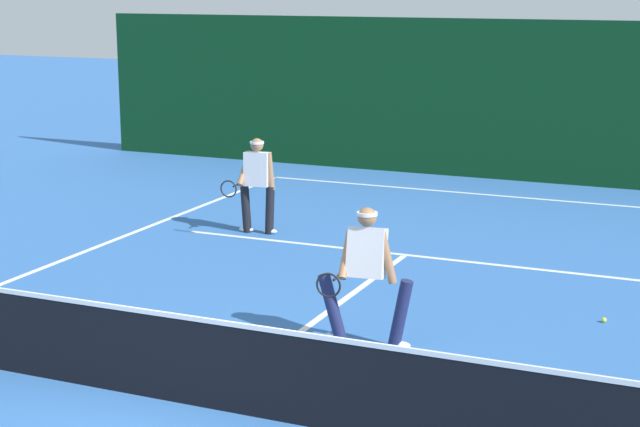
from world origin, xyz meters
The scene contains 9 objects.
ground_plane centered at (0.00, 0.00, 0.00)m, with size 80.00×80.00×0.00m, color #3164AC.
court_line_baseline_far centered at (0.00, 11.59, 0.00)m, with size 9.56×0.10×0.01m, color white.
court_line_service centered at (0.00, 6.47, 0.00)m, with size 7.80×0.10×0.01m, color white.
court_line_centre centered at (0.00, 3.20, 0.00)m, with size 0.10×6.40×0.01m, color white.
tennis_net centered at (0.00, 0.00, 0.50)m, with size 10.48×0.09×1.09m.
player_near centered at (0.90, 2.36, 0.93)m, with size 1.17×0.87×1.69m.
player_far centered at (-2.81, 6.84, 0.91)m, with size 0.72×0.88×1.65m.
tennis_ball centered at (3.39, 4.35, 0.03)m, with size 0.07×0.07×0.07m, color #D1E033.
back_fence_windscreen centered at (0.00, 13.38, 1.73)m, with size 20.00×0.12×3.46m, color #0A3719.
Camera 1 is at (5.03, -8.47, 4.23)m, focal length 57.66 mm.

